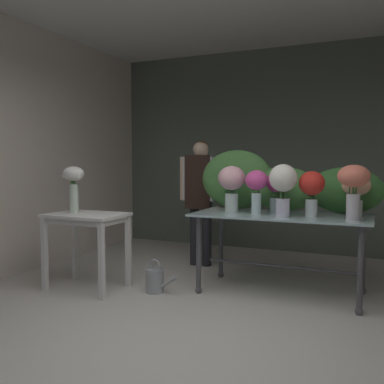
{
  "coord_description": "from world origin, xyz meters",
  "views": [
    {
      "loc": [
        1.34,
        -2.47,
        1.33
      ],
      "look_at": [
        -0.42,
        1.52,
        1.01
      ],
      "focal_mm": 39.99,
      "sensor_mm": 36.0,
      "label": 1
    }
  ],
  "objects_px": {
    "display_table_glass": "(281,227)",
    "vase_fuchsia_stock": "(256,186)",
    "vase_blush_freesia": "(231,183)",
    "vase_ivory_peonies": "(283,184)",
    "vase_magenta_anemones": "(276,189)",
    "vase_coral_dahlias": "(354,183)",
    "watering_can": "(155,280)",
    "vase_peach_ranunculus": "(356,190)",
    "side_table_white": "(87,224)",
    "florist": "(201,189)",
    "vase_white_roses_tall": "(74,182)",
    "vase_scarlet_carnations": "(312,188)"
  },
  "relations": [
    {
      "from": "display_table_glass",
      "to": "vase_fuchsia_stock",
      "type": "xyz_separation_m",
      "value": [
        -0.22,
        -0.13,
        0.42
      ]
    },
    {
      "from": "vase_blush_freesia",
      "to": "vase_ivory_peonies",
      "type": "height_order",
      "value": "vase_ivory_peonies"
    },
    {
      "from": "vase_blush_freesia",
      "to": "vase_magenta_anemones",
      "type": "distance_m",
      "value": 0.46
    },
    {
      "from": "vase_magenta_anemones",
      "to": "vase_fuchsia_stock",
      "type": "relative_size",
      "value": 0.95
    },
    {
      "from": "display_table_glass",
      "to": "vase_coral_dahlias",
      "type": "relative_size",
      "value": 3.47
    },
    {
      "from": "vase_ivory_peonies",
      "to": "watering_can",
      "type": "distance_m",
      "value": 1.6
    },
    {
      "from": "vase_coral_dahlias",
      "to": "vase_peach_ranunculus",
      "type": "bearing_deg",
      "value": 89.42
    },
    {
      "from": "side_table_white",
      "to": "vase_ivory_peonies",
      "type": "height_order",
      "value": "vase_ivory_peonies"
    },
    {
      "from": "vase_blush_freesia",
      "to": "vase_coral_dahlias",
      "type": "xyz_separation_m",
      "value": [
        1.18,
        -0.15,
        0.03
      ]
    },
    {
      "from": "florist",
      "to": "vase_white_roses_tall",
      "type": "height_order",
      "value": "florist"
    },
    {
      "from": "vase_scarlet_carnations",
      "to": "vase_white_roses_tall",
      "type": "distance_m",
      "value": 2.4
    },
    {
      "from": "display_table_glass",
      "to": "florist",
      "type": "relative_size",
      "value": 1.08
    },
    {
      "from": "florist",
      "to": "vase_magenta_anemones",
      "type": "xyz_separation_m",
      "value": [
        1.11,
        -0.65,
        0.08
      ]
    },
    {
      "from": "vase_blush_freesia",
      "to": "vase_peach_ranunculus",
      "type": "height_order",
      "value": "vase_blush_freesia"
    },
    {
      "from": "side_table_white",
      "to": "watering_can",
      "type": "height_order",
      "value": "side_table_white"
    },
    {
      "from": "display_table_glass",
      "to": "vase_coral_dahlias",
      "type": "distance_m",
      "value": 0.85
    },
    {
      "from": "vase_fuchsia_stock",
      "to": "watering_can",
      "type": "distance_m",
      "value": 1.39
    },
    {
      "from": "display_table_glass",
      "to": "side_table_white",
      "type": "bearing_deg",
      "value": -160.79
    },
    {
      "from": "florist",
      "to": "vase_magenta_anemones",
      "type": "distance_m",
      "value": 1.29
    },
    {
      "from": "vase_magenta_anemones",
      "to": "vase_white_roses_tall",
      "type": "distance_m",
      "value": 2.1
    },
    {
      "from": "vase_blush_freesia",
      "to": "vase_white_roses_tall",
      "type": "relative_size",
      "value": 0.98
    },
    {
      "from": "vase_white_roses_tall",
      "to": "watering_can",
      "type": "xyz_separation_m",
      "value": [
        0.87,
        0.17,
        -0.98
      ]
    },
    {
      "from": "side_table_white",
      "to": "vase_scarlet_carnations",
      "type": "xyz_separation_m",
      "value": [
        2.18,
        0.56,
        0.4
      ]
    },
    {
      "from": "display_table_glass",
      "to": "vase_peach_ranunculus",
      "type": "xyz_separation_m",
      "value": [
        0.68,
        0.11,
        0.38
      ]
    },
    {
      "from": "side_table_white",
      "to": "florist",
      "type": "distance_m",
      "value": 1.59
    },
    {
      "from": "vase_white_roses_tall",
      "to": "side_table_white",
      "type": "bearing_deg",
      "value": 0.48
    },
    {
      "from": "vase_blush_freesia",
      "to": "vase_peach_ranunculus",
      "type": "relative_size",
      "value": 1.2
    },
    {
      "from": "vase_scarlet_carnations",
      "to": "vase_blush_freesia",
      "type": "bearing_deg",
      "value": 177.59
    },
    {
      "from": "florist",
      "to": "vase_ivory_peonies",
      "type": "height_order",
      "value": "florist"
    },
    {
      "from": "watering_can",
      "to": "vase_coral_dahlias",
      "type": "bearing_deg",
      "value": 8.46
    },
    {
      "from": "display_table_glass",
      "to": "vase_scarlet_carnations",
      "type": "relative_size",
      "value": 3.96
    },
    {
      "from": "vase_magenta_anemones",
      "to": "vase_coral_dahlias",
      "type": "xyz_separation_m",
      "value": [
        0.76,
        -0.31,
        0.08
      ]
    },
    {
      "from": "florist",
      "to": "vase_blush_freesia",
      "type": "distance_m",
      "value": 1.06
    },
    {
      "from": "vase_coral_dahlias",
      "to": "watering_can",
      "type": "distance_m",
      "value": 2.12
    },
    {
      "from": "vase_ivory_peonies",
      "to": "vase_white_roses_tall",
      "type": "distance_m",
      "value": 2.14
    },
    {
      "from": "vase_scarlet_carnations",
      "to": "vase_peach_ranunculus",
      "type": "xyz_separation_m",
      "value": [
        0.38,
        0.2,
        -0.02
      ]
    },
    {
      "from": "florist",
      "to": "vase_fuchsia_stock",
      "type": "bearing_deg",
      "value": -42.36
    },
    {
      "from": "vase_fuchsia_stock",
      "to": "vase_peach_ranunculus",
      "type": "distance_m",
      "value": 0.94
    },
    {
      "from": "vase_magenta_anemones",
      "to": "vase_white_roses_tall",
      "type": "height_order",
      "value": "vase_white_roses_tall"
    },
    {
      "from": "vase_blush_freesia",
      "to": "display_table_glass",
      "type": "bearing_deg",
      "value": 6.44
    },
    {
      "from": "vase_ivory_peonies",
      "to": "vase_magenta_anemones",
      "type": "xyz_separation_m",
      "value": [
        -0.14,
        0.32,
        -0.07
      ]
    },
    {
      "from": "display_table_glass",
      "to": "vase_coral_dahlias",
      "type": "bearing_deg",
      "value": -17.06
    },
    {
      "from": "florist",
      "to": "vase_blush_freesia",
      "type": "relative_size",
      "value": 3.33
    },
    {
      "from": "vase_magenta_anemones",
      "to": "vase_white_roses_tall",
      "type": "bearing_deg",
      "value": -158.89
    },
    {
      "from": "vase_ivory_peonies",
      "to": "watering_can",
      "type": "bearing_deg",
      "value": -168.05
    },
    {
      "from": "vase_white_roses_tall",
      "to": "watering_can",
      "type": "height_order",
      "value": "vase_white_roses_tall"
    },
    {
      "from": "florist",
      "to": "vase_ivory_peonies",
      "type": "relative_size",
      "value": 3.19
    },
    {
      "from": "side_table_white",
      "to": "vase_scarlet_carnations",
      "type": "bearing_deg",
      "value": 14.49
    },
    {
      "from": "florist",
      "to": "vase_white_roses_tall",
      "type": "distance_m",
      "value": 1.65
    },
    {
      "from": "vase_magenta_anemones",
      "to": "vase_scarlet_carnations",
      "type": "bearing_deg",
      "value": -26.65
    }
  ]
}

